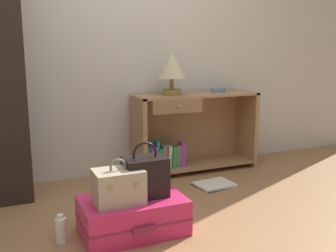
{
  "coord_description": "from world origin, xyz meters",
  "views": [
    {
      "loc": [
        -1.0,
        -1.99,
        1.14
      ],
      "look_at": [
        0.22,
        0.78,
        0.55
      ],
      "focal_mm": 41.85,
      "sensor_mm": 36.0,
      "label": 1
    }
  ],
  "objects_px": {
    "bookshelf": "(190,133)",
    "train_case": "(119,186)",
    "handbag": "(145,176)",
    "open_book_on_floor": "(214,185)",
    "suitcase_large": "(133,215)",
    "bowl": "(218,90)",
    "table_lamp": "(172,68)",
    "bottle": "(61,230)"
  },
  "relations": [
    {
      "from": "bookshelf",
      "to": "train_case",
      "type": "relative_size",
      "value": 4.06
    },
    {
      "from": "handbag",
      "to": "open_book_on_floor",
      "type": "xyz_separation_m",
      "value": [
        0.83,
        0.54,
        -0.35
      ]
    },
    {
      "from": "suitcase_large",
      "to": "train_case",
      "type": "height_order",
      "value": "train_case"
    },
    {
      "from": "bookshelf",
      "to": "open_book_on_floor",
      "type": "height_order",
      "value": "bookshelf"
    },
    {
      "from": "bowl",
      "to": "suitcase_large",
      "type": "xyz_separation_m",
      "value": [
        -1.23,
        -1.05,
        -0.64
      ]
    },
    {
      "from": "bookshelf",
      "to": "open_book_on_floor",
      "type": "bearing_deg",
      "value": -91.15
    },
    {
      "from": "table_lamp",
      "to": "bowl",
      "type": "xyz_separation_m",
      "value": [
        0.51,
        0.05,
        -0.23
      ]
    },
    {
      "from": "bookshelf",
      "to": "open_book_on_floor",
      "type": "distance_m",
      "value": 0.61
    },
    {
      "from": "table_lamp",
      "to": "train_case",
      "type": "distance_m",
      "value": 1.48
    },
    {
      "from": "bookshelf",
      "to": "bottle",
      "type": "bearing_deg",
      "value": -143.71
    },
    {
      "from": "suitcase_large",
      "to": "handbag",
      "type": "xyz_separation_m",
      "value": [
        0.09,
        0.01,
        0.24
      ]
    },
    {
      "from": "table_lamp",
      "to": "bottle",
      "type": "distance_m",
      "value": 1.76
    },
    {
      "from": "bowl",
      "to": "suitcase_large",
      "type": "distance_m",
      "value": 1.74
    },
    {
      "from": "bowl",
      "to": "handbag",
      "type": "xyz_separation_m",
      "value": [
        -1.14,
        -1.04,
        -0.4
      ]
    },
    {
      "from": "bowl",
      "to": "train_case",
      "type": "relative_size",
      "value": 0.51
    },
    {
      "from": "bowl",
      "to": "bottle",
      "type": "xyz_separation_m",
      "value": [
        -1.67,
        -1.01,
        -0.68
      ]
    },
    {
      "from": "suitcase_large",
      "to": "open_book_on_floor",
      "type": "relative_size",
      "value": 1.77
    },
    {
      "from": "bookshelf",
      "to": "open_book_on_floor",
      "type": "relative_size",
      "value": 3.23
    },
    {
      "from": "bowl",
      "to": "handbag",
      "type": "relative_size",
      "value": 0.43
    },
    {
      "from": "bottle",
      "to": "handbag",
      "type": "bearing_deg",
      "value": -3.38
    },
    {
      "from": "table_lamp",
      "to": "train_case",
      "type": "xyz_separation_m",
      "value": [
        -0.82,
        -1.04,
        -0.65
      ]
    },
    {
      "from": "table_lamp",
      "to": "open_book_on_floor",
      "type": "xyz_separation_m",
      "value": [
        0.2,
        -0.46,
        -0.98
      ]
    },
    {
      "from": "suitcase_large",
      "to": "bowl",
      "type": "bearing_deg",
      "value": 40.59
    },
    {
      "from": "open_book_on_floor",
      "to": "bottle",
      "type": "bearing_deg",
      "value": -159.51
    },
    {
      "from": "train_case",
      "to": "open_book_on_floor",
      "type": "relative_size",
      "value": 0.8
    },
    {
      "from": "bookshelf",
      "to": "table_lamp",
      "type": "height_order",
      "value": "table_lamp"
    },
    {
      "from": "table_lamp",
      "to": "suitcase_large",
      "type": "height_order",
      "value": "table_lamp"
    },
    {
      "from": "table_lamp",
      "to": "bottle",
      "type": "relative_size",
      "value": 2.13
    },
    {
      "from": "handbag",
      "to": "open_book_on_floor",
      "type": "height_order",
      "value": "handbag"
    },
    {
      "from": "handbag",
      "to": "suitcase_large",
      "type": "bearing_deg",
      "value": -173.81
    },
    {
      "from": "bowl",
      "to": "bottle",
      "type": "relative_size",
      "value": 0.83
    },
    {
      "from": "bookshelf",
      "to": "suitcase_large",
      "type": "relative_size",
      "value": 1.83
    },
    {
      "from": "bookshelf",
      "to": "suitcase_large",
      "type": "distance_m",
      "value": 1.42
    },
    {
      "from": "bowl",
      "to": "suitcase_large",
      "type": "height_order",
      "value": "bowl"
    },
    {
      "from": "train_case",
      "to": "open_book_on_floor",
      "type": "xyz_separation_m",
      "value": [
        1.02,
        0.58,
        -0.32
      ]
    },
    {
      "from": "suitcase_large",
      "to": "handbag",
      "type": "relative_size",
      "value": 1.85
    },
    {
      "from": "bowl",
      "to": "suitcase_large",
      "type": "bearing_deg",
      "value": -139.41
    },
    {
      "from": "open_book_on_floor",
      "to": "bowl",
      "type": "bearing_deg",
      "value": 58.37
    },
    {
      "from": "bookshelf",
      "to": "bowl",
      "type": "relative_size",
      "value": 7.93
    },
    {
      "from": "bookshelf",
      "to": "table_lamp",
      "type": "distance_m",
      "value": 0.65
    },
    {
      "from": "open_book_on_floor",
      "to": "bookshelf",
      "type": "bearing_deg",
      "value": 88.85
    },
    {
      "from": "bookshelf",
      "to": "suitcase_large",
      "type": "xyz_separation_m",
      "value": [
        -0.93,
        -1.04,
        -0.25
      ]
    }
  ]
}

